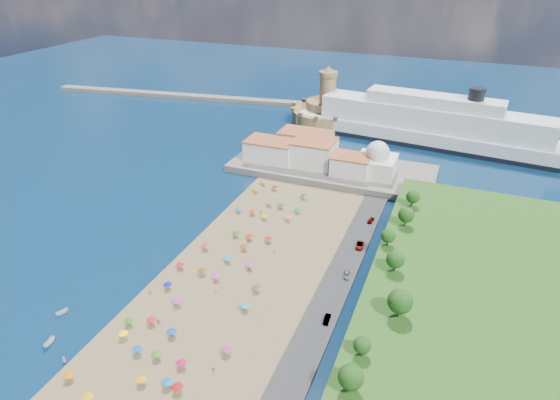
% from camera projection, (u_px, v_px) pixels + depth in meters
% --- Properties ---
extents(ground, '(700.00, 700.00, 0.00)m').
position_uv_depth(ground, '(241.00, 252.00, 154.63)').
color(ground, '#071938').
rests_on(ground, ground).
extents(terrace, '(90.00, 36.00, 3.00)m').
position_uv_depth(terrace, '(332.00, 169.00, 210.54)').
color(terrace, '#59544C').
rests_on(terrace, ground).
extents(jetty, '(18.00, 70.00, 2.40)m').
position_uv_depth(jetty, '(310.00, 137.00, 246.56)').
color(jetty, '#59544C').
rests_on(jetty, ground).
extents(breakwater, '(199.03, 34.77, 2.60)m').
position_uv_depth(breakwater, '(193.00, 97.00, 315.39)').
color(breakwater, '#59544C').
rests_on(breakwater, ground).
extents(waterfront_buildings, '(57.00, 29.00, 11.00)m').
position_uv_depth(waterfront_buildings, '(305.00, 151.00, 212.32)').
color(waterfront_buildings, silver).
rests_on(waterfront_buildings, terrace).
extents(domed_building, '(16.00, 16.00, 15.00)m').
position_uv_depth(domed_building, '(377.00, 161.00, 198.86)').
color(domed_building, silver).
rests_on(domed_building, terrace).
extents(fortress, '(40.00, 40.00, 32.40)m').
position_uv_depth(fortress, '(327.00, 111.00, 268.59)').
color(fortress, '#997D4C').
rests_on(fortress, ground).
extents(cruise_ship, '(143.76, 35.52, 31.10)m').
position_uv_depth(cruise_ship, '(431.00, 126.00, 237.97)').
color(cruise_ship, black).
rests_on(cruise_ship, ground).
extents(beach_parasols, '(32.55, 117.05, 2.20)m').
position_uv_depth(beach_parasols, '(219.00, 267.00, 143.74)').
color(beach_parasols, gray).
rests_on(beach_parasols, beach).
extents(beachgoers, '(36.01, 85.17, 1.89)m').
position_uv_depth(beachgoers, '(193.00, 287.00, 136.75)').
color(beachgoers, tan).
rests_on(beachgoers, beach).
extents(moored_boats, '(7.81, 13.89, 1.54)m').
position_uv_depth(moored_boats, '(55.00, 329.00, 122.01)').
color(moored_boats, white).
rests_on(moored_boats, ground).
extents(parked_cars, '(2.94, 60.00, 1.44)m').
position_uv_depth(parked_cars, '(355.00, 256.00, 150.24)').
color(parked_cars, gray).
rests_on(parked_cars, promenade).
extents(hillside_trees, '(16.62, 105.21, 8.14)m').
position_uv_depth(hillside_trees, '(387.00, 278.00, 125.79)').
color(hillside_trees, '#382314').
rests_on(hillside_trees, hillside).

